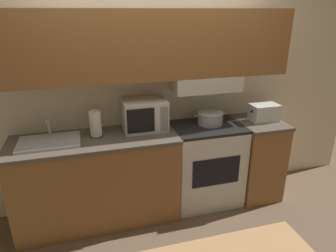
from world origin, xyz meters
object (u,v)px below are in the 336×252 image
stove_range (206,164)px  microwave (144,115)px  toaster (264,112)px  sink_basin (49,142)px  paper_towel_roll (95,124)px  cooking_pot (210,118)px

stove_range → microwave: 0.91m
toaster → sink_basin: bearing=179.9°
microwave → paper_towel_roll: microwave is taller
toaster → sink_basin: 2.25m
microwave → toaster: bearing=-4.9°
stove_range → paper_towel_roll: size_ratio=3.60×
cooking_pot → toaster: 0.62m
cooking_pot → sink_basin: size_ratio=0.65×
toaster → paper_towel_roll: 1.82m
microwave → sink_basin: 0.94m
paper_towel_roll → sink_basin: bearing=-172.8°
stove_range → sink_basin: 1.65m
cooking_pot → sink_basin: bearing=-177.8°
sink_basin → paper_towel_roll: size_ratio=2.17×
stove_range → paper_towel_roll: (-1.16, 0.04, 0.59)m
toaster → cooking_pot: bearing=173.9°
sink_basin → stove_range: bearing=0.6°
cooking_pot → toaster: (0.61, -0.07, 0.02)m
cooking_pot → paper_towel_roll: bearing=-179.6°
stove_range → cooking_pot: size_ratio=2.56×
sink_basin → paper_towel_roll: (0.43, 0.05, 0.11)m
cooking_pot → microwave: 0.71m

